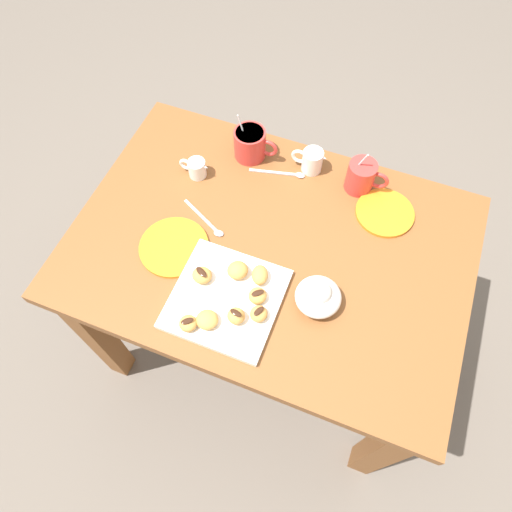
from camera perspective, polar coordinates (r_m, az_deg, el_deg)
The scene contains 25 objects.
ground_plane at distance 1.92m, azimuth 1.17°, elevation -9.68°, with size 8.00×8.00×0.00m, color #665B51.
dining_table at distance 1.38m, azimuth 1.61°, elevation -1.37°, with size 1.08×0.75×0.72m.
pastry_plate_square at distance 1.18m, azimuth -3.69°, elevation -5.25°, with size 0.27×0.27×0.02m, color white.
coffee_mug_red_left at distance 1.41m, azimuth -0.68°, elevation 13.68°, with size 0.13×0.09×0.15m.
coffee_mug_red_right at distance 1.36m, azimuth 12.84°, elevation 9.57°, with size 0.12×0.08×0.15m.
cream_pitcher_white at distance 1.39m, azimuth 6.86°, elevation 11.62°, with size 0.10×0.06×0.07m.
ice_cream_bowl at distance 1.16m, azimuth 7.66°, elevation -4.88°, with size 0.12×0.12×0.09m.
chocolate_sauce_pitcher at distance 1.39m, azimuth -7.31°, elevation 10.71°, with size 0.09×0.05×0.06m.
saucer_orange_left at distance 1.36m, azimuth 15.52°, elevation 5.14°, with size 0.16×0.16×0.01m, color orange.
saucer_orange_right at distance 1.27m, azimuth -10.04°, elevation 1.11°, with size 0.19×0.19×0.01m, color orange.
loose_spoon_near_saucer at distance 1.40m, azimuth 3.35°, elevation 10.09°, with size 0.16×0.05×0.01m.
loose_spoon_by_plate at distance 1.30m, azimuth -5.95°, elevation 4.11°, with size 0.15×0.08×0.01m.
beignet_0 at distance 1.18m, azimuth 0.48°, elevation -2.34°, with size 0.04×0.06×0.03m, color #D19347.
beignet_1 at distance 1.14m, azimuth -6.01°, elevation -7.78°, with size 0.05×0.05×0.03m, color #D19347.
beignet_2 at distance 1.16m, azimuth 0.19°, elevation -4.90°, with size 0.05×0.05×0.03m, color #D19347.
chocolate_drizzle_2 at distance 1.14m, azimuth 0.20°, elevation -4.55°, with size 0.03×0.02×0.01m, color #381E11.
beignet_3 at distance 1.13m, azimuth -2.33°, elevation -7.41°, with size 0.04×0.04×0.04m, color #D19347.
chocolate_drizzle_3 at distance 1.11m, azimuth -2.37°, elevation -7.03°, with size 0.03×0.01×0.01m, color #381E11.
beignet_4 at distance 1.19m, azimuth -6.64°, elevation -2.36°, with size 0.05×0.05×0.03m, color #D19347.
chocolate_drizzle_4 at distance 1.17m, azimuth -6.73°, elevation -1.95°, with size 0.04×0.02×0.01m, color #381E11.
beignet_5 at distance 1.14m, azimuth -8.34°, elevation -8.18°, with size 0.04×0.04×0.03m, color #D19347.
chocolate_drizzle_5 at distance 1.13m, azimuth -8.44°, elevation -7.90°, with size 0.03×0.02×0.01m, color #381E11.
beignet_6 at distance 1.14m, azimuth 0.34°, elevation -7.11°, with size 0.04×0.04×0.03m, color #D19347.
chocolate_drizzle_6 at distance 1.12m, azimuth 0.35°, elevation -6.77°, with size 0.03×0.01×0.01m, color #381E11.
beignet_7 at distance 1.18m, azimuth -2.27°, elevation -1.76°, with size 0.05×0.05×0.04m, color #D19347.
Camera 1 is at (0.20, -0.62, 1.81)m, focal length 32.60 mm.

